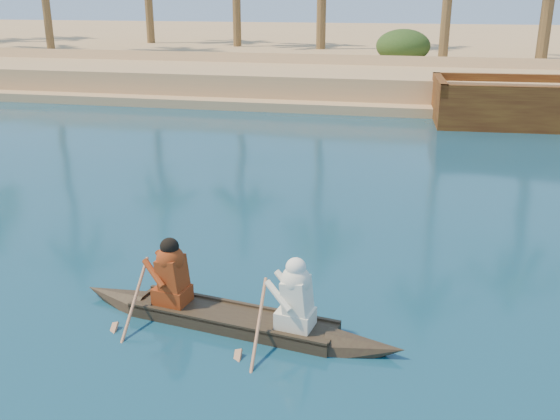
# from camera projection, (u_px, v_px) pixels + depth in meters

# --- Properties ---
(sandy_embankment) EXTENTS (150.00, 51.00, 1.50)m
(sandy_embankment) POSITION_uv_depth(u_px,v_px,m) (431.00, 50.00, 46.75)
(sandy_embankment) COLOR tan
(sandy_embankment) RESTS_ON ground
(shrub_cluster) EXTENTS (100.00, 6.00, 2.40)m
(shrub_cluster) POSITION_uv_depth(u_px,v_px,m) (434.00, 62.00, 32.34)
(shrub_cluster) COLOR #1B3914
(shrub_cluster) RESTS_ON ground
(canoe) EXTENTS (5.11, 1.48, 1.40)m
(canoe) POSITION_uv_depth(u_px,v_px,m) (232.00, 308.00, 9.01)
(canoe) COLOR #342C1C
(canoe) RESTS_ON ground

